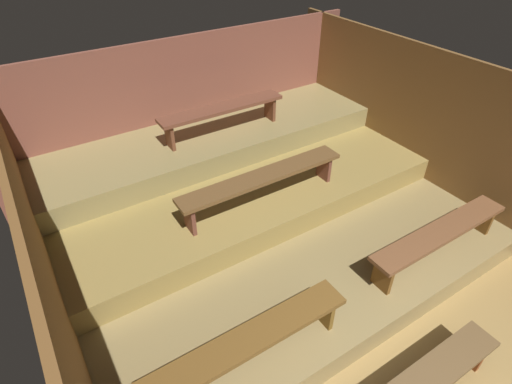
{
  "coord_description": "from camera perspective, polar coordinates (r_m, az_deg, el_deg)",
  "views": [
    {
      "loc": [
        -2.39,
        -0.17,
        3.89
      ],
      "look_at": [
        -0.05,
        3.49,
        0.68
      ],
      "focal_mm": 28.7,
      "sensor_mm": 36.0,
      "label": 1
    }
  ],
  "objects": [
    {
      "name": "bench_lower_left",
      "position": [
        3.85,
        -1.2,
        -20.36
      ],
      "size": [
        2.04,
        0.31,
        0.42
      ],
      "color": "brown",
      "rests_on": "platform_lower"
    },
    {
      "name": "bench_floor_center",
      "position": [
        4.38,
        23.52,
        -22.41
      ],
      "size": [
        1.5,
        0.31,
        0.42
      ],
      "color": "brown",
      "rests_on": "ground"
    },
    {
      "name": "bench_upper_center",
      "position": [
        6.08,
        -4.72,
        11.17
      ],
      "size": [
        1.92,
        0.31,
        0.42
      ],
      "color": "brown",
      "rests_on": "platform_upper"
    },
    {
      "name": "bench_lower_right",
      "position": [
        5.23,
        24.27,
        -5.45
      ],
      "size": [
        2.04,
        0.31,
        0.42
      ],
      "color": "brown",
      "rests_on": "platform_lower"
    },
    {
      "name": "wall_left",
      "position": [
        4.03,
        -26.56,
        -12.23
      ],
      "size": [
        0.06,
        6.29,
        2.21
      ],
      "primitive_type": "cube",
      "color": "brown",
      "rests_on": "ground"
    },
    {
      "name": "bench_middle_center",
      "position": [
        5.09,
        0.91,
        1.76
      ],
      "size": [
        2.27,
        0.31,
        0.42
      ],
      "color": "brown",
      "rests_on": "platform_middle"
    },
    {
      "name": "wall_right",
      "position": [
        6.42,
        24.54,
        7.34
      ],
      "size": [
        0.06,
        6.29,
        2.21
      ],
      "primitive_type": "cube",
      "color": "brown",
      "rests_on": "ground"
    },
    {
      "name": "platform_lower",
      "position": [
        5.67,
        1.06,
        -4.68
      ],
      "size": [
        5.17,
        4.24,
        0.32
      ],
      "primitive_type": "cube",
      "color": "olive",
      "rests_on": "ground"
    },
    {
      "name": "ground",
      "position": [
        5.44,
        4.72,
        -9.91
      ],
      "size": [
        5.97,
        6.29,
        0.08
      ],
      "primitive_type": "cube",
      "color": "#9A7A45"
    },
    {
      "name": "platform_middle",
      "position": [
        6.0,
        -3.03,
        1.78
      ],
      "size": [
        5.17,
        2.68,
        0.32
      ],
      "primitive_type": "cube",
      "color": "olive",
      "rests_on": "platform_lower"
    },
    {
      "name": "platform_upper",
      "position": [
        6.33,
        -6.16,
        7.03
      ],
      "size": [
        5.17,
        1.35,
        0.32
      ],
      "primitive_type": "cube",
      "color": "#93834F",
      "rests_on": "platform_middle"
    },
    {
      "name": "wall_back",
      "position": [
        6.77,
        -9.16,
        11.7
      ],
      "size": [
        5.97,
        0.06,
        2.21
      ],
      "primitive_type": "cube",
      "color": "brown",
      "rests_on": "ground"
    }
  ]
}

